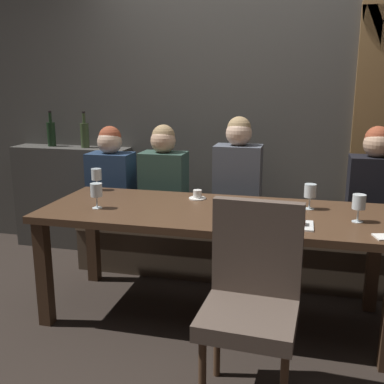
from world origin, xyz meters
name	(u,v)px	position (x,y,z in m)	size (l,w,h in m)	color
ground	(213,316)	(0.00, 0.00, 0.00)	(9.00, 9.00, 0.00)	black
back_wall_tiled	(243,86)	(0.00, 1.22, 1.50)	(6.00, 0.12, 3.00)	#4C4944
back_counter	(74,197)	(-1.55, 1.04, 0.47)	(1.10, 0.28, 0.95)	#413E3A
dining_table	(214,223)	(0.00, 0.00, 0.65)	(2.20, 0.84, 0.74)	#412B1C
banquette_bench	(230,248)	(0.00, 0.70, 0.23)	(2.50, 0.44, 0.45)	#4A3C2E
chair_near_side	(252,291)	(0.33, -0.72, 0.56)	(0.46, 0.46, 0.98)	#4C3321
diner_redhead	(111,173)	(-1.00, 0.68, 0.80)	(0.36, 0.24, 0.74)	navy
diner_bearded	(164,175)	(-0.55, 0.68, 0.81)	(0.36, 0.24, 0.76)	#2D473D
diner_far_end	(238,173)	(0.05, 0.71, 0.84)	(0.36, 0.24, 0.83)	#4C515B
diner_near_end	(374,183)	(1.04, 0.71, 0.82)	(0.36, 0.24, 0.78)	black
wine_bottle_dark_red	(51,133)	(-1.75, 1.05, 1.07)	(0.08, 0.08, 0.33)	black
wine_bottle_pale_label	(85,134)	(-1.40, 1.04, 1.07)	(0.08, 0.08, 0.33)	#384728
wine_glass_near_left	(96,175)	(-0.96, 0.33, 0.86)	(0.08, 0.08, 0.16)	silver
wine_glass_far_right	(359,203)	(0.86, -0.05, 0.86)	(0.08, 0.08, 0.16)	silver
wine_glass_center_back	(96,191)	(-0.74, -0.14, 0.86)	(0.08, 0.08, 0.16)	silver
wine_glass_end_right	(310,192)	(0.59, 0.17, 0.85)	(0.08, 0.08, 0.16)	silver
espresso_cup	(197,195)	(-0.17, 0.25, 0.77)	(0.12, 0.12, 0.06)	white
dessert_plate	(297,224)	(0.52, -0.21, 0.75)	(0.19, 0.19, 0.05)	white
fork_on_table	(271,222)	(0.37, -0.18, 0.74)	(0.02, 0.17, 0.01)	silver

